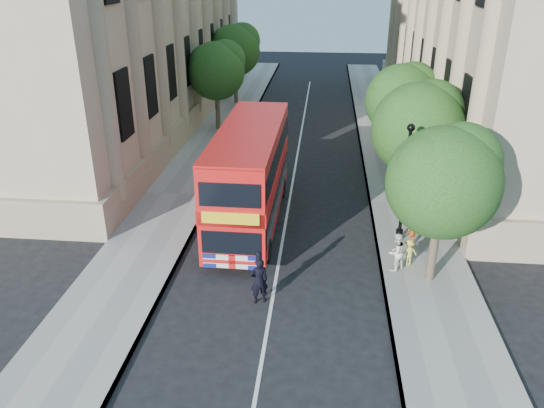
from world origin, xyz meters
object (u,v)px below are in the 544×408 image
(box_van, at_px, (258,165))
(woman_pedestrian, at_px, (396,252))
(lamp_post, at_px, (404,189))
(police_constable, at_px, (259,281))
(double_decker_bus, at_px, (250,174))

(box_van, bearing_deg, woman_pedestrian, -52.69)
(lamp_post, xyz_separation_m, police_constable, (-5.45, -5.00, -1.63))
(lamp_post, bearing_deg, double_decker_bus, 169.70)
(double_decker_bus, relative_size, woman_pedestrian, 6.25)
(double_decker_bus, relative_size, police_constable, 5.48)
(double_decker_bus, bearing_deg, box_van, 93.12)
(box_van, height_order, woman_pedestrian, box_van)
(lamp_post, xyz_separation_m, woman_pedestrian, (-0.45, -2.49, -1.61))
(double_decker_bus, xyz_separation_m, woman_pedestrian, (6.15, -3.69, -1.57))
(woman_pedestrian, bearing_deg, police_constable, -12.58)
(double_decker_bus, xyz_separation_m, box_van, (-0.20, 4.44, -1.20))
(lamp_post, relative_size, woman_pedestrian, 3.33)
(box_van, bearing_deg, double_decker_bus, -88.10)
(box_van, distance_m, police_constable, 10.73)
(box_van, relative_size, police_constable, 2.57)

